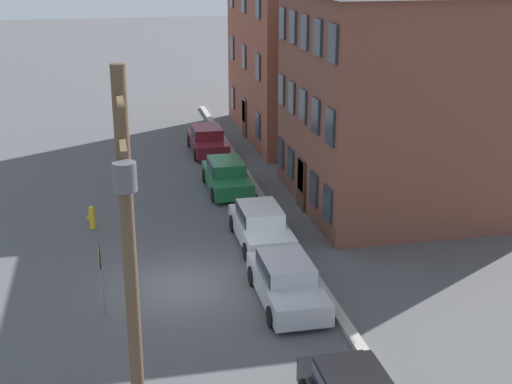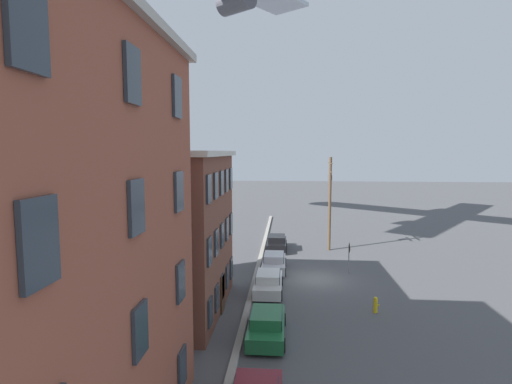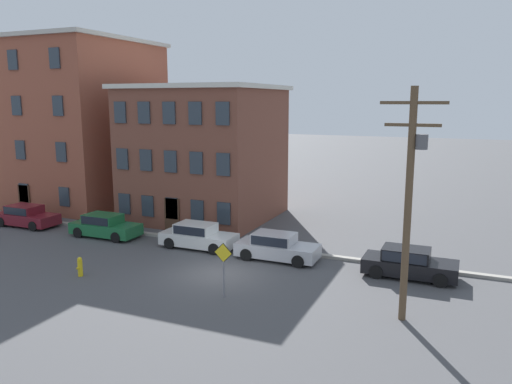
{
  "view_description": "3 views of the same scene",
  "coord_description": "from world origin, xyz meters",
  "px_view_note": "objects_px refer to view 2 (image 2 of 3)",
  "views": [
    {
      "loc": [
        21.86,
        -2.09,
        10.89
      ],
      "look_at": [
        0.6,
        2.4,
        3.43
      ],
      "focal_mm": 50.0,
      "sensor_mm": 36.0,
      "label": 1
    },
    {
      "loc": [
        -29.2,
        2.19,
        9.42
      ],
      "look_at": [
        0.61,
        4.52,
        6.41
      ],
      "focal_mm": 28.0,
      "sensor_mm": 36.0,
      "label": 2
    },
    {
      "loc": [
        10.89,
        -20.91,
        8.41
      ],
      "look_at": [
        0.65,
        2.9,
        3.65
      ],
      "focal_mm": 35.0,
      "sensor_mm": 36.0,
      "label": 3
    }
  ],
  "objects_px": {
    "car_green": "(267,324)",
    "car_white": "(268,282)",
    "car_black": "(277,242)",
    "car_silver": "(274,262)",
    "utility_pole": "(330,198)",
    "fire_hydrant": "(375,305)",
    "caution_sign": "(349,253)"
  },
  "relations": [
    {
      "from": "car_green",
      "to": "utility_pole",
      "type": "bearing_deg",
      "value": -15.09
    },
    {
      "from": "car_green",
      "to": "car_white",
      "type": "bearing_deg",
      "value": 1.99
    },
    {
      "from": "car_black",
      "to": "fire_hydrant",
      "type": "bearing_deg",
      "value": -157.09
    },
    {
      "from": "utility_pole",
      "to": "fire_hydrant",
      "type": "height_order",
      "value": "utility_pole"
    },
    {
      "from": "car_green",
      "to": "utility_pole",
      "type": "height_order",
      "value": "utility_pole"
    },
    {
      "from": "utility_pole",
      "to": "fire_hydrant",
      "type": "bearing_deg",
      "value": -175.59
    },
    {
      "from": "car_black",
      "to": "fire_hydrant",
      "type": "height_order",
      "value": "car_black"
    },
    {
      "from": "utility_pole",
      "to": "car_silver",
      "type": "bearing_deg",
      "value": 145.06
    },
    {
      "from": "car_white",
      "to": "fire_hydrant",
      "type": "distance_m",
      "value": 7.05
    },
    {
      "from": "car_silver",
      "to": "caution_sign",
      "type": "xyz_separation_m",
      "value": [
        -0.2,
        -5.82,
        0.86
      ]
    },
    {
      "from": "utility_pole",
      "to": "car_green",
      "type": "bearing_deg",
      "value": 164.91
    },
    {
      "from": "caution_sign",
      "to": "car_black",
      "type": "bearing_deg",
      "value": 39.44
    },
    {
      "from": "car_green",
      "to": "utility_pole",
      "type": "distance_m",
      "value": 19.86
    },
    {
      "from": "car_white",
      "to": "fire_hydrant",
      "type": "bearing_deg",
      "value": -113.94
    },
    {
      "from": "car_green",
      "to": "car_silver",
      "type": "xyz_separation_m",
      "value": [
        11.49,
        0.01,
        0.0
      ]
    },
    {
      "from": "caution_sign",
      "to": "utility_pole",
      "type": "distance_m",
      "value": 8.22
    },
    {
      "from": "car_silver",
      "to": "car_black",
      "type": "xyz_separation_m",
      "value": [
        6.84,
        -0.03,
        0.0
      ]
    },
    {
      "from": "car_green",
      "to": "car_white",
      "type": "distance_m",
      "value": 6.54
    },
    {
      "from": "car_silver",
      "to": "utility_pole",
      "type": "relative_size",
      "value": 0.49
    },
    {
      "from": "car_silver",
      "to": "car_white",
      "type": "bearing_deg",
      "value": 177.48
    },
    {
      "from": "fire_hydrant",
      "to": "car_black",
      "type": "bearing_deg",
      "value": 22.91
    },
    {
      "from": "car_black",
      "to": "car_silver",
      "type": "bearing_deg",
      "value": 179.73
    },
    {
      "from": "car_silver",
      "to": "car_black",
      "type": "relative_size",
      "value": 1.0
    },
    {
      "from": "car_black",
      "to": "car_white",
      "type": "bearing_deg",
      "value": 178.79
    },
    {
      "from": "car_black",
      "to": "utility_pole",
      "type": "xyz_separation_m",
      "value": [
        0.4,
        -5.03,
        4.28
      ]
    },
    {
      "from": "car_black",
      "to": "caution_sign",
      "type": "height_order",
      "value": "caution_sign"
    },
    {
      "from": "caution_sign",
      "to": "utility_pole",
      "type": "bearing_deg",
      "value": 5.85
    },
    {
      "from": "car_green",
      "to": "caution_sign",
      "type": "height_order",
      "value": "caution_sign"
    },
    {
      "from": "car_white",
      "to": "caution_sign",
      "type": "xyz_separation_m",
      "value": [
        4.75,
        -6.04,
        0.86
      ]
    },
    {
      "from": "fire_hydrant",
      "to": "car_white",
      "type": "bearing_deg",
      "value": 66.06
    },
    {
      "from": "car_silver",
      "to": "caution_sign",
      "type": "distance_m",
      "value": 5.89
    },
    {
      "from": "car_silver",
      "to": "caution_sign",
      "type": "bearing_deg",
      "value": -91.99
    }
  ]
}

